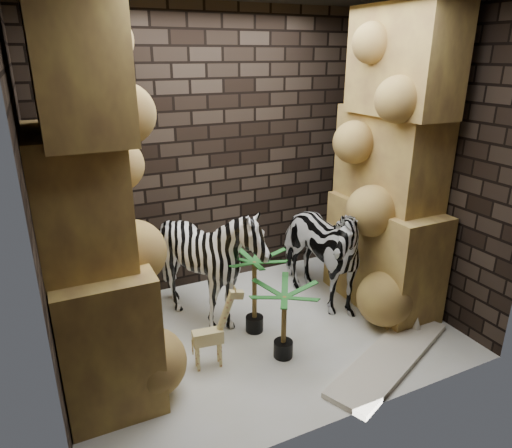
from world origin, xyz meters
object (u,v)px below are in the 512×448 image
giraffe_toy (207,329)px  surfboard (390,358)px  palm_back (284,322)px  palm_front (254,292)px  zebra_right (315,241)px  zebra_left (210,269)px

giraffe_toy → surfboard: 1.61m
palm_back → palm_front: bearing=96.7°
palm_front → surfboard: palm_front is taller
zebra_right → palm_front: zebra_right is taller
zebra_right → giraffe_toy: bearing=-164.8°
zebra_right → zebra_left: size_ratio=1.09×
giraffe_toy → surfboard: giraffe_toy is taller
giraffe_toy → palm_back: bearing=-6.2°
zebra_left → palm_back: size_ratio=1.85×
palm_front → palm_back: 0.48m
giraffe_toy → palm_back: 0.66m
zebra_right → palm_back: (-0.75, -0.70, -0.36)m
palm_front → surfboard: (0.87, -0.93, -0.39)m
giraffe_toy → palm_front: (0.58, 0.32, 0.04)m
zebra_left → palm_back: zebra_left is taller
zebra_left → giraffe_toy: (-0.26, -0.63, -0.21)m
zebra_left → palm_back: (0.38, -0.78, -0.24)m
surfboard → zebra_left: bearing=110.5°
zebra_right → palm_back: bearing=-143.2°
giraffe_toy → zebra_left: bearing=74.9°
zebra_right → surfboard: (0.07, -1.16, -0.68)m
giraffe_toy → palm_front: 0.67m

